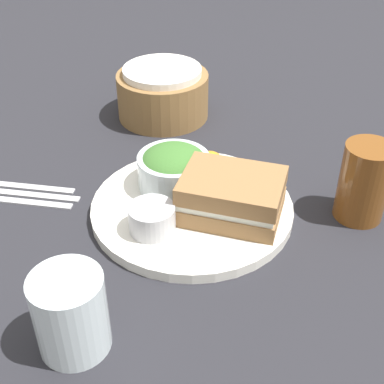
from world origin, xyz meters
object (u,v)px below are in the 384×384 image
object	(u,v)px
drink_glass	(364,182)
spoon	(18,185)
sandwich	(231,197)
plate	(192,208)
water_glass	(71,313)
bread_basket	(163,93)
fork	(8,199)
dressing_cup	(152,219)
knife	(13,192)
salad_bowl	(174,168)

from	to	relation	value
drink_glass	spoon	bearing A→B (deg)	-165.48
sandwich	drink_glass	distance (m)	0.18
drink_glass	spoon	world-z (taller)	drink_glass
plate	drink_glass	world-z (taller)	drink_glass
spoon	water_glass	size ratio (longest dim) A/B	1.87
sandwich	water_glass	bearing A→B (deg)	-108.48
bread_basket	spoon	distance (m)	0.31
bread_basket	fork	distance (m)	0.34
dressing_cup	drink_glass	world-z (taller)	drink_glass
knife	water_glass	bearing A→B (deg)	126.96
plate	drink_glass	distance (m)	0.23
spoon	fork	bearing A→B (deg)	90.00
bread_basket	fork	size ratio (longest dim) A/B	0.85
drink_glass	water_glass	size ratio (longest dim) A/B	1.19
plate	sandwich	size ratio (longest dim) A/B	1.99
plate	knife	size ratio (longest dim) A/B	1.38
salad_bowl	knife	bearing A→B (deg)	-157.47
dressing_cup	water_glass	xyz separation A→B (m)	(-0.00, -0.18, 0.01)
plate	knife	world-z (taller)	plate
sandwich	drink_glass	world-z (taller)	drink_glass
plate	fork	xyz separation A→B (m)	(-0.26, -0.08, -0.00)
sandwich	water_glass	distance (m)	0.27
bread_basket	sandwich	bearing A→B (deg)	-49.27
dressing_cup	spoon	xyz separation A→B (m)	(-0.24, 0.03, -0.03)
plate	sandwich	bearing A→B (deg)	-2.84
plate	dressing_cup	world-z (taller)	dressing_cup
salad_bowl	drink_glass	xyz separation A→B (m)	(0.26, 0.05, 0.01)
dressing_cup	fork	size ratio (longest dim) A/B	0.32
plate	fork	distance (m)	0.27
drink_glass	knife	world-z (taller)	drink_glass
salad_bowl	water_glass	bearing A→B (deg)	-87.27
knife	spoon	world-z (taller)	same
plate	bread_basket	world-z (taller)	bread_basket
fork	spoon	distance (m)	0.04
plate	knife	distance (m)	0.27
dressing_cup	water_glass	size ratio (longest dim) A/B	0.65
bread_basket	fork	world-z (taller)	bread_basket
plate	sandwich	world-z (taller)	sandwich
plate	spoon	world-z (taller)	plate
plate	water_glass	size ratio (longest dim) A/B	3.01
spoon	drink_glass	bearing A→B (deg)	-178.35
sandwich	fork	bearing A→B (deg)	-166.66
fork	spoon	bearing A→B (deg)	-90.00
knife	water_glass	distance (m)	0.31
fork	plate	bearing A→B (deg)	-176.13
bread_basket	spoon	bearing A→B (deg)	-109.96
fork	salad_bowl	bearing A→B (deg)	-166.10
dressing_cup	salad_bowl	bearing A→B (deg)	98.26
drink_glass	water_glass	distance (m)	0.41
dressing_cup	spoon	distance (m)	0.24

